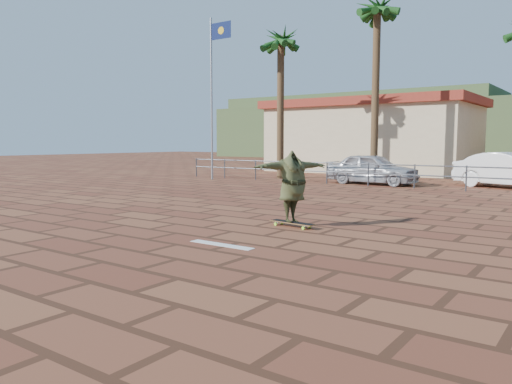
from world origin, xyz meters
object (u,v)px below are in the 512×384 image
car_silver (373,169)px  skateboarder (293,186)px  longboard (292,223)px  car_white (512,170)px

car_silver → skateboarder: bearing=-163.9°
longboard → car_white: size_ratio=0.26×
longboard → car_silver: size_ratio=0.29×
skateboarder → car_white: skateboarder is taller
car_silver → car_white: size_ratio=0.91×
skateboarder → car_white: (2.46, 13.20, -0.18)m
skateboarder → car_silver: (-2.98, 11.75, -0.22)m
skateboarder → car_white: 13.43m
longboard → skateboarder: skateboarder is taller
skateboarder → longboard: bearing=175.8°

